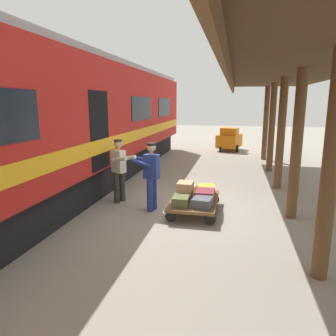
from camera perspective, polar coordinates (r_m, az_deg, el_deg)
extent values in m
plane|color=gray|center=(7.95, 3.27, -7.64)|extent=(60.00, 60.00, 0.00)
cylinder|color=brown|center=(15.38, 17.46, 7.77)|extent=(0.24, 0.24, 3.40)
cylinder|color=brown|center=(12.77, 18.46, 6.98)|extent=(0.24, 0.24, 3.40)
cylinder|color=brown|center=(10.17, 19.98, 5.78)|extent=(0.24, 0.24, 3.40)
cylinder|color=brown|center=(7.60, 22.51, 3.76)|extent=(0.24, 0.24, 3.40)
cylinder|color=brown|center=(5.07, 27.57, -0.33)|extent=(0.24, 0.24, 3.40)
cube|color=#432E1A|center=(7.58, 23.62, 17.18)|extent=(3.20, 16.55, 0.16)
cube|color=brown|center=(7.44, 11.20, 16.25)|extent=(0.08, 16.55, 0.30)
cube|color=#B21E19|center=(8.89, -21.46, 9.10)|extent=(3.00, 21.10, 2.90)
cube|color=black|center=(9.15, -20.57, -2.84)|extent=(2.55, 20.04, 0.90)
cube|color=#99999E|center=(8.97, -22.25, 19.02)|extent=(2.76, 20.67, 0.20)
cube|color=gold|center=(8.22, -12.21, 3.89)|extent=(0.03, 20.67, 0.36)
cube|color=black|center=(15.18, -0.65, 11.09)|extent=(0.02, 2.32, 0.84)
cube|color=black|center=(11.61, -4.79, 10.82)|extent=(0.02, 2.32, 0.84)
cube|color=black|center=(8.20, -12.72, 6.66)|extent=(0.12, 1.10, 2.00)
cube|color=brown|center=(7.72, 4.86, -5.99)|extent=(1.11, 1.83, 0.07)
cylinder|color=black|center=(7.04, 7.66, -9.25)|extent=(0.26, 0.05, 0.26)
cylinder|color=black|center=(7.16, 0.50, -8.79)|extent=(0.26, 0.05, 0.26)
cylinder|color=black|center=(8.42, 8.49, -5.70)|extent=(0.26, 0.05, 0.26)
cylinder|color=black|center=(8.52, 2.52, -5.38)|extent=(0.26, 0.05, 0.26)
cube|color=maroon|center=(7.64, 6.73, -4.96)|extent=(0.46, 0.59, 0.25)
cube|color=brown|center=(7.23, 2.39, -5.99)|extent=(0.38, 0.52, 0.22)
cube|color=beige|center=(8.19, 3.60, -3.98)|extent=(0.43, 0.57, 0.18)
cube|color=gold|center=(8.13, 7.08, -4.01)|extent=(0.46, 0.54, 0.23)
cube|color=#9EA0A5|center=(7.71, 3.04, -4.95)|extent=(0.40, 0.65, 0.19)
cube|color=#4C515B|center=(7.17, 6.33, -6.23)|extent=(0.48, 0.56, 0.21)
cube|color=tan|center=(7.65, 3.22, -3.43)|extent=(0.38, 0.46, 0.23)
cylinder|color=navy|center=(7.89, -2.65, -4.66)|extent=(0.16, 0.16, 0.82)
cylinder|color=navy|center=(7.72, -3.31, -5.05)|extent=(0.16, 0.16, 0.82)
cube|color=navy|center=(7.63, -3.03, 0.26)|extent=(0.40, 0.29, 0.60)
cylinder|color=tan|center=(7.57, -3.06, 2.71)|extent=(0.09, 0.09, 0.06)
sphere|color=tan|center=(7.55, -3.07, 3.76)|extent=(0.22, 0.22, 0.22)
cylinder|color=black|center=(7.54, -3.08, 4.38)|extent=(0.21, 0.21, 0.06)
cylinder|color=navy|center=(7.85, -3.94, 1.32)|extent=(0.54, 0.20, 0.21)
cylinder|color=navy|center=(7.57, -5.07, 0.91)|extent=(0.54, 0.20, 0.21)
cylinder|color=#332D28|center=(8.51, -9.40, -3.59)|extent=(0.16, 0.16, 0.82)
cylinder|color=#332D28|center=(8.63, -8.38, -3.33)|extent=(0.16, 0.16, 0.82)
cube|color=silver|center=(8.41, -9.04, 1.21)|extent=(0.42, 0.36, 0.60)
cylinder|color=tan|center=(8.36, -9.11, 3.44)|extent=(0.09, 0.09, 0.06)
sphere|color=tan|center=(8.34, -9.14, 4.39)|extent=(0.22, 0.22, 0.22)
cylinder|color=#332D28|center=(8.33, -9.16, 4.95)|extent=(0.21, 0.21, 0.06)
cylinder|color=silver|center=(8.12, -8.90, 1.56)|extent=(0.51, 0.34, 0.21)
cylinder|color=silver|center=(8.33, -7.24, 1.87)|extent=(0.51, 0.34, 0.21)
cube|color=orange|center=(17.99, 11.16, 4.93)|extent=(1.47, 1.91, 0.70)
cube|color=orange|center=(17.59, 11.20, 6.41)|extent=(1.04, 0.89, 0.50)
cylinder|color=black|center=(17.44, 12.55, 3.49)|extent=(0.12, 0.40, 0.40)
cylinder|color=black|center=(17.46, 9.59, 3.62)|extent=(0.12, 0.40, 0.40)
cylinder|color=black|center=(18.63, 12.54, 4.01)|extent=(0.12, 0.40, 0.40)
cylinder|color=black|center=(18.64, 9.77, 4.13)|extent=(0.12, 0.40, 0.40)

